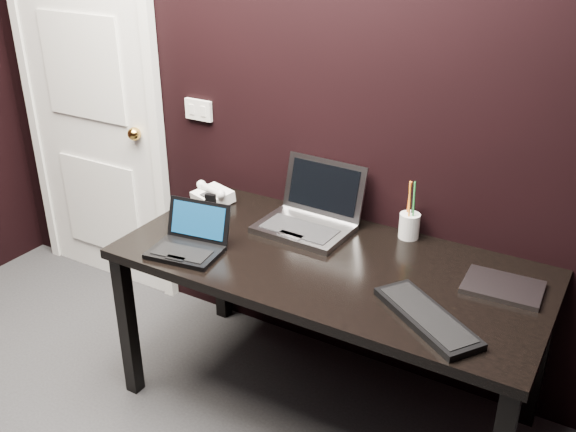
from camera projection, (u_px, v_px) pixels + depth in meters
The scene contains 11 objects.
wall_back at pixel (313, 89), 2.75m from camera, with size 4.00×4.00×0.00m, color black.
door at pixel (90, 105), 3.46m from camera, with size 0.99×0.10×2.14m.
wall_switch at pixel (199, 110), 3.10m from camera, with size 0.15×0.02×0.10m.
desk at pixel (329, 277), 2.58m from camera, with size 1.70×0.80×0.74m.
netbook at pixel (189, 243), 2.60m from camera, with size 0.31×0.29×0.18m.
silver_laptop at pixel (309, 217), 2.78m from camera, with size 0.40×0.37×0.27m.
ext_keyboard at pixel (427, 317), 2.17m from camera, with size 0.44×0.37×0.03m.
closed_laptop at pixel (503, 287), 2.34m from camera, with size 0.29×0.21×0.02m.
desk_phone at pixel (212, 195), 3.03m from camera, with size 0.21×0.19×0.10m.
mobile_phone at pixel (211, 207), 2.91m from camera, with size 0.06×0.06×0.10m.
pen_cup at pixel (409, 225), 2.70m from camera, with size 0.10×0.10×0.26m.
Camera 1 is at (1.28, -0.60, 2.00)m, focal length 40.00 mm.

